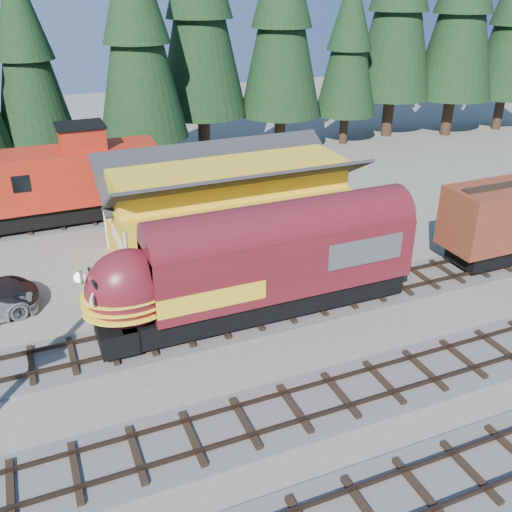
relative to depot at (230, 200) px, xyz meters
name	(u,v)px	position (x,y,z in m)	size (l,w,h in m)	color
ground	(327,362)	(0.00, -10.50, -2.96)	(120.00, 120.00, 0.00)	#6B665B
track_siding	(463,269)	(10.00, -6.50, -2.90)	(68.00, 3.20, 0.33)	#4C4947
track_spur	(26,228)	(-10.00, 7.50, -2.90)	(32.00, 3.20, 0.33)	#4C4947
depot	(230,200)	(0.00, 0.00, 0.00)	(12.80, 7.00, 5.30)	gold
conifer_backdrop	(254,23)	(7.41, 14.53, 7.25)	(79.90, 22.06, 16.87)	black
locomotive	(249,272)	(-1.59, -6.50, -0.68)	(14.12, 2.81, 3.84)	black
caboose	(70,180)	(-7.16, 7.50, -0.32)	(10.28, 2.98, 5.35)	black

